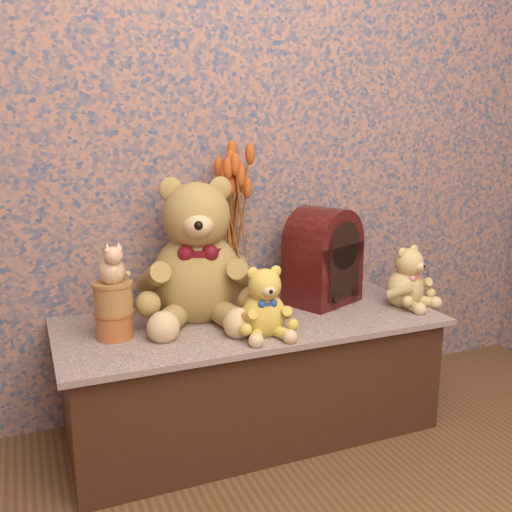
{
  "coord_description": "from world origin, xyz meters",
  "views": [
    {
      "loc": [
        -0.72,
        -0.55,
        1.08
      ],
      "look_at": [
        0.0,
        1.17,
        0.67
      ],
      "focal_mm": 39.61,
      "sensor_mm": 36.0,
      "label": 1
    }
  ],
  "objects_px": {
    "teddy_small": "(406,274)",
    "cat_figurine": "(111,262)",
    "biscuit_tin_lower": "(115,324)",
    "teddy_medium": "(264,298)",
    "teddy_large": "(197,243)",
    "cathedral_radio": "(323,255)",
    "ceramic_vase": "(233,283)"
  },
  "relations": [
    {
      "from": "teddy_small",
      "to": "cat_figurine",
      "type": "xyz_separation_m",
      "value": [
        -1.08,
        0.08,
        0.13
      ]
    },
    {
      "from": "biscuit_tin_lower",
      "to": "cat_figurine",
      "type": "distance_m",
      "value": 0.21
    },
    {
      "from": "teddy_medium",
      "to": "teddy_small",
      "type": "xyz_separation_m",
      "value": [
        0.62,
        0.08,
        0.0
      ]
    },
    {
      "from": "teddy_large",
      "to": "biscuit_tin_lower",
      "type": "bearing_deg",
      "value": -148.23
    },
    {
      "from": "teddy_large",
      "to": "teddy_medium",
      "type": "height_order",
      "value": "teddy_large"
    },
    {
      "from": "cathedral_radio",
      "to": "biscuit_tin_lower",
      "type": "relative_size",
      "value": 3.09
    },
    {
      "from": "cathedral_radio",
      "to": "biscuit_tin_lower",
      "type": "height_order",
      "value": "cathedral_radio"
    },
    {
      "from": "teddy_large",
      "to": "teddy_small",
      "type": "distance_m",
      "value": 0.8
    },
    {
      "from": "ceramic_vase",
      "to": "biscuit_tin_lower",
      "type": "xyz_separation_m",
      "value": [
        -0.46,
        -0.14,
        -0.05
      ]
    },
    {
      "from": "biscuit_tin_lower",
      "to": "cat_figurine",
      "type": "xyz_separation_m",
      "value": [
        0.0,
        0.0,
        0.21
      ]
    },
    {
      "from": "teddy_large",
      "to": "teddy_small",
      "type": "bearing_deg",
      "value": 1.33
    },
    {
      "from": "teddy_medium",
      "to": "teddy_small",
      "type": "bearing_deg",
      "value": 13.36
    },
    {
      "from": "teddy_small",
      "to": "ceramic_vase",
      "type": "distance_m",
      "value": 0.66
    },
    {
      "from": "teddy_large",
      "to": "cathedral_radio",
      "type": "height_order",
      "value": "teddy_large"
    },
    {
      "from": "teddy_small",
      "to": "cathedral_radio",
      "type": "relative_size",
      "value": 0.67
    },
    {
      "from": "teddy_medium",
      "to": "cat_figurine",
      "type": "height_order",
      "value": "cat_figurine"
    },
    {
      "from": "cathedral_radio",
      "to": "ceramic_vase",
      "type": "height_order",
      "value": "cathedral_radio"
    },
    {
      "from": "teddy_medium",
      "to": "biscuit_tin_lower",
      "type": "bearing_deg",
      "value": 167.07
    },
    {
      "from": "teddy_medium",
      "to": "cathedral_radio",
      "type": "xyz_separation_m",
      "value": [
        0.35,
        0.24,
        0.06
      ]
    },
    {
      "from": "cat_figurine",
      "to": "teddy_medium",
      "type": "bearing_deg",
      "value": -25.76
    },
    {
      "from": "teddy_small",
      "to": "cathedral_radio",
      "type": "bearing_deg",
      "value": 129.79
    },
    {
      "from": "ceramic_vase",
      "to": "cat_figurine",
      "type": "xyz_separation_m",
      "value": [
        -0.46,
        -0.14,
        0.15
      ]
    },
    {
      "from": "teddy_large",
      "to": "ceramic_vase",
      "type": "relative_size",
      "value": 2.77
    },
    {
      "from": "ceramic_vase",
      "to": "teddy_small",
      "type": "bearing_deg",
      "value": -19.19
    },
    {
      "from": "teddy_medium",
      "to": "cat_figurine",
      "type": "xyz_separation_m",
      "value": [
        -0.46,
        0.16,
        0.13
      ]
    },
    {
      "from": "teddy_small",
      "to": "cat_figurine",
      "type": "bearing_deg",
      "value": 155.88
    },
    {
      "from": "cathedral_radio",
      "to": "cat_figurine",
      "type": "height_order",
      "value": "cathedral_radio"
    },
    {
      "from": "teddy_large",
      "to": "cat_figurine",
      "type": "height_order",
      "value": "teddy_large"
    },
    {
      "from": "cat_figurine",
      "to": "biscuit_tin_lower",
      "type": "bearing_deg",
      "value": 173.13
    },
    {
      "from": "cathedral_radio",
      "to": "ceramic_vase",
      "type": "xyz_separation_m",
      "value": [
        -0.35,
        0.06,
        -0.09
      ]
    },
    {
      "from": "teddy_large",
      "to": "cat_figurine",
      "type": "distance_m",
      "value": 0.33
    },
    {
      "from": "biscuit_tin_lower",
      "to": "cat_figurine",
      "type": "bearing_deg",
      "value": 0.0
    }
  ]
}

